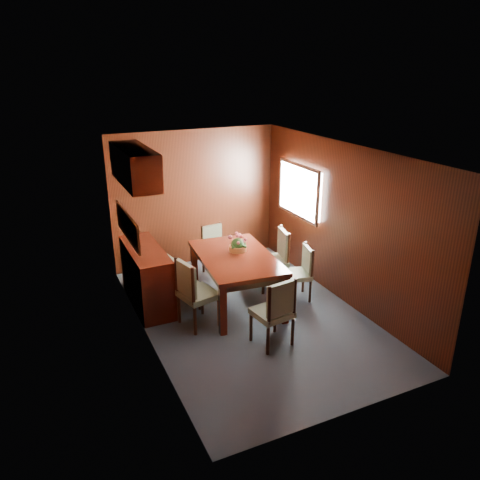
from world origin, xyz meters
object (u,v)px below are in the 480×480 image
chair_left_near (193,290)px  flower_centerpiece (238,242)px  sideboard (147,276)px  chair_head (276,309)px  dining_table (236,263)px  chair_right_near (301,270)px

chair_left_near → flower_centerpiece: 1.10m
flower_centerpiece → sideboard: bearing=163.0°
chair_left_near → chair_head: size_ratio=1.04×
dining_table → chair_right_near: chair_right_near is taller
chair_head → chair_right_near: bearing=36.8°
chair_head → flower_centerpiece: (0.12, 1.41, 0.39)m
chair_right_near → flower_centerpiece: size_ratio=2.99×
dining_table → flower_centerpiece: flower_centerpiece is taller
dining_table → chair_left_near: 0.88m
chair_right_near → chair_head: bearing=149.2°
chair_left_near → flower_centerpiece: flower_centerpiece is taller
sideboard → chair_right_near: (2.20, -0.82, 0.03)m
dining_table → flower_centerpiece: bearing=63.5°
dining_table → chair_head: size_ratio=1.84×
sideboard → flower_centerpiece: bearing=-17.0°
dining_table → chair_left_near: bearing=-150.6°
sideboard → chair_head: 2.18m
chair_left_near → flower_centerpiece: (0.90, 0.51, 0.37)m
dining_table → chair_head: chair_head is taller
sideboard → chair_head: size_ratio=1.46×
chair_left_near → dining_table: bearing=100.7°
sideboard → chair_left_near: (0.42, -0.92, 0.11)m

